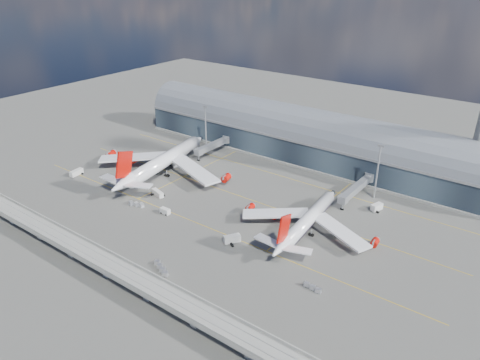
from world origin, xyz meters
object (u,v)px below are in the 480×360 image
Objects in this scene: floodlight_mast_left at (206,127)px; floodlight_mast_right at (378,171)px; airliner_right at (307,221)px; service_truck_3 at (232,239)px; cargo_train_0 at (136,204)px; service_truck_1 at (165,211)px; service_truck_2 at (158,193)px; cargo_train_1 at (161,268)px; cargo_train_2 at (312,288)px; airliner_left at (162,162)px; service_truck_0 at (76,173)px; service_truck_5 at (174,164)px; service_truck_4 at (377,207)px.

floodlight_mast_left is 100.00m from floodlight_mast_right.
airliner_right is 8.72× the size of service_truck_3.
cargo_train_0 is at bearing -74.25° from floodlight_mast_left.
cargo_train_0 is (-15.08, -2.61, -0.42)m from service_truck_1.
floodlight_mast_left reaches higher than service_truck_2.
cargo_train_1 is (42.21, -39.22, -0.55)m from service_truck_2.
cargo_train_2 is at bearing -63.58° from airliner_right.
cargo_train_1 is at bearing -105.25° from cargo_train_0.
airliner_right is (85.61, -5.26, -1.86)m from airliner_left.
service_truck_0 is at bearing -113.61° from floodlight_mast_left.
cargo_train_2 is at bearing 23.77° from service_truck_3.
cargo_train_0 is (-80.25, -70.04, -12.73)m from floodlight_mast_right.
service_truck_5 is (-88.27, 15.74, -3.46)m from airliner_right.
service_truck_1 is (-65.17, -67.43, -12.31)m from floodlight_mast_right.
floodlight_mast_right is 3.26× the size of cargo_train_0.
airliner_left is 7.96× the size of cargo_train_1.
service_truck_5 is at bearing 40.11° from cargo_train_0.
floodlight_mast_right is at bearing 100.42° from service_truck_3.
service_truck_3 is 80.02m from service_truck_5.
floodlight_mast_right reaches higher than service_truck_3.
floodlight_mast_left reaches higher than service_truck_0.
service_truck_3 is at bearing -41.10° from cargo_train_1.
service_truck_1 is 0.47× the size of cargo_train_1.
service_truck_0 is at bearing -175.62° from airliner_right.
service_truck_3 is at bearing -112.95° from floodlight_mast_right.
airliner_left is 16.83× the size of service_truck_1.
floodlight_mast_right is 3.47× the size of service_truck_0.
cargo_train_2 is at bearing -88.66° from cargo_train_1.
service_truck_2 is 57.62m from cargo_train_1.
floodlight_mast_left is 5.66× the size of service_truck_1.
floodlight_mast_left is at bearing 32.60° from cargo_train_0.
floodlight_mast_left is 4.38× the size of service_truck_5.
cargo_train_0 reaches higher than cargo_train_2.
cargo_train_1 is at bearing -97.99° from service_truck_4.
service_truck_0 is 1.26× the size of service_truck_5.
airliner_left reaches higher than service_truck_3.
service_truck_5 is at bearing 58.85° from cargo_train_2.
floodlight_mast_left reaches higher than airliner_right.
cargo_train_2 is (9.54, -74.48, -12.85)m from floodlight_mast_right.
cargo_train_0 is at bearing -126.63° from service_truck_4.
service_truck_5 is at bearing -176.44° from service_truck_3.
floodlight_mast_left is 3.31× the size of service_truck_2.
service_truck_3 reaches higher than service_truck_1.
floodlight_mast_right is 5.66× the size of service_truck_1.
cargo_train_1 is (57.87, -58.04, -5.83)m from airliner_left.
service_truck_5 is at bearing -163.98° from floodlight_mast_right.
cargo_train_2 is (89.45, -16.97, -0.62)m from service_truck_2.
service_truck_3 is 1.14× the size of service_truck_5.
floodlight_mast_left is 73.87m from cargo_train_0.
service_truck_5 is at bearing -86.40° from floodlight_mast_left.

